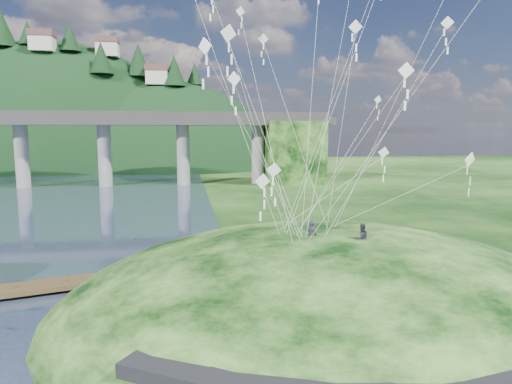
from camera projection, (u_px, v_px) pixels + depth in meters
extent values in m
plane|color=black|center=(203.00, 330.00, 25.83)|extent=(320.00, 320.00, 0.00)
ellipsoid|color=black|center=(327.00, 330.00, 29.22)|extent=(36.00, 32.00, 13.00)
cube|color=black|center=(171.00, 372.00, 17.49)|extent=(4.32, 3.62, 0.71)
cylinder|color=gray|center=(22.00, 155.00, 88.51)|extent=(2.60, 2.60, 13.00)
cylinder|color=gray|center=(105.00, 154.00, 90.91)|extent=(2.60, 2.60, 13.00)
cylinder|color=gray|center=(183.00, 153.00, 93.31)|extent=(2.60, 2.60, 13.00)
cylinder|color=gray|center=(258.00, 153.00, 95.70)|extent=(2.60, 2.60, 13.00)
cube|color=black|center=(293.00, 152.00, 96.86)|extent=(12.00, 11.00, 13.00)
ellipsoid|color=black|center=(59.00, 185.00, 143.77)|extent=(96.00, 68.00, 88.00)
ellipsoid|color=black|center=(171.00, 199.00, 141.89)|extent=(76.00, 56.00, 72.00)
cone|color=black|center=(1.00, 27.00, 125.01)|extent=(8.01, 8.01, 10.54)
cone|color=black|center=(27.00, 33.00, 125.73)|extent=(4.97, 4.97, 6.54)
cone|color=black|center=(69.00, 37.00, 125.68)|extent=(5.83, 5.83, 7.67)
cone|color=black|center=(101.00, 58.00, 123.04)|extent=(6.47, 6.47, 8.51)
cone|color=black|center=(138.00, 60.00, 131.14)|extent=(7.13, 7.13, 9.38)
cone|color=black|center=(174.00, 70.00, 128.30)|extent=(6.56, 6.56, 8.63)
cone|color=black|center=(195.00, 74.00, 134.71)|extent=(4.88, 4.88, 6.42)
cube|color=beige|center=(42.00, 44.00, 122.99)|extent=(6.00, 5.00, 4.00)
cube|color=brown|center=(42.00, 34.00, 122.63)|extent=(6.40, 5.40, 1.60)
cube|color=beige|center=(108.00, 50.00, 131.35)|extent=(6.00, 5.00, 4.00)
cube|color=brown|center=(107.00, 40.00, 130.98)|extent=(6.40, 5.40, 1.60)
cube|color=beige|center=(157.00, 78.00, 128.76)|extent=(6.00, 5.00, 4.00)
cube|color=brown|center=(156.00, 68.00, 128.40)|extent=(6.40, 5.40, 1.60)
cube|color=#382A17|center=(66.00, 283.00, 32.29)|extent=(14.45, 6.03, 0.36)
cylinder|color=#382A17|center=(17.00, 293.00, 31.06)|extent=(0.31, 0.31, 1.03)
cylinder|color=#382A17|center=(66.00, 287.00, 32.32)|extent=(0.31, 0.31, 1.03)
cylinder|color=#382A17|center=(111.00, 281.00, 33.59)|extent=(0.31, 0.31, 1.03)
cylinder|color=#382A17|center=(153.00, 275.00, 34.85)|extent=(0.31, 0.31, 1.03)
imported|color=#242530|center=(311.00, 220.00, 27.30)|extent=(0.77, 0.67, 1.77)
imported|color=#242530|center=(362.00, 224.00, 26.54)|extent=(0.92, 0.74, 1.79)
cube|color=white|center=(355.00, 27.00, 22.57)|extent=(0.61, 0.39, 0.67)
cube|color=white|center=(355.00, 37.00, 22.63)|extent=(0.09, 0.04, 0.40)
cube|color=white|center=(355.00, 47.00, 22.70)|extent=(0.09, 0.04, 0.40)
cube|color=white|center=(355.00, 57.00, 22.76)|extent=(0.09, 0.04, 0.40)
cube|color=white|center=(378.00, 100.00, 37.58)|extent=(0.69, 0.24, 0.70)
cube|color=white|center=(378.00, 106.00, 37.64)|extent=(0.09, 0.06, 0.41)
cube|color=white|center=(378.00, 112.00, 37.71)|extent=(0.09, 0.06, 0.41)
cube|color=white|center=(377.00, 118.00, 37.78)|extent=(0.09, 0.06, 0.41)
cube|color=white|center=(406.00, 70.00, 23.01)|extent=(0.82, 0.25, 0.83)
cube|color=white|center=(406.00, 82.00, 23.09)|extent=(0.11, 0.03, 0.48)
cube|color=white|center=(405.00, 94.00, 23.17)|extent=(0.11, 0.03, 0.48)
cube|color=white|center=(405.00, 106.00, 23.25)|extent=(0.11, 0.03, 0.48)
cube|color=white|center=(470.00, 160.00, 25.86)|extent=(0.82, 0.37, 0.85)
cube|color=white|center=(469.00, 170.00, 25.94)|extent=(0.10, 0.09, 0.50)
cube|color=white|center=(468.00, 181.00, 26.02)|extent=(0.10, 0.09, 0.50)
cube|color=white|center=(468.00, 192.00, 26.11)|extent=(0.10, 0.09, 0.50)
cube|color=white|center=(240.00, 11.00, 34.44)|extent=(0.71, 0.26, 0.72)
cube|color=white|center=(240.00, 19.00, 34.51)|extent=(0.09, 0.07, 0.42)
cube|color=white|center=(240.00, 26.00, 34.58)|extent=(0.09, 0.07, 0.42)
cube|color=white|center=(240.00, 33.00, 34.65)|extent=(0.09, 0.07, 0.42)
cube|color=white|center=(211.00, 0.00, 32.27)|extent=(0.11, 0.06, 0.51)
cube|color=white|center=(211.00, 9.00, 32.35)|extent=(0.11, 0.06, 0.51)
cube|color=white|center=(211.00, 18.00, 32.44)|extent=(0.11, 0.06, 0.51)
cube|color=white|center=(319.00, 0.00, 25.71)|extent=(0.09, 0.04, 0.40)
cube|color=white|center=(205.00, 46.00, 18.33)|extent=(0.51, 0.54, 0.70)
cube|color=white|center=(205.00, 59.00, 18.40)|extent=(0.08, 0.07, 0.41)
cube|color=white|center=(205.00, 72.00, 18.47)|extent=(0.08, 0.07, 0.41)
cube|color=white|center=(205.00, 84.00, 18.53)|extent=(0.08, 0.07, 0.41)
cube|color=white|center=(234.00, 79.00, 23.28)|extent=(0.66, 0.45, 0.75)
cube|color=white|center=(234.00, 90.00, 23.35)|extent=(0.10, 0.05, 0.44)
cube|color=white|center=(234.00, 100.00, 23.42)|extent=(0.10, 0.05, 0.44)
cube|color=white|center=(234.00, 111.00, 23.50)|extent=(0.10, 0.05, 0.44)
cube|color=white|center=(263.00, 181.00, 23.37)|extent=(0.82, 0.30, 0.83)
cube|color=white|center=(263.00, 193.00, 23.45)|extent=(0.10, 0.08, 0.49)
cube|color=white|center=(263.00, 204.00, 23.53)|extent=(0.10, 0.08, 0.49)
cube|color=white|center=(263.00, 216.00, 23.61)|extent=(0.10, 0.08, 0.49)
cube|color=white|center=(228.00, 33.00, 20.62)|extent=(0.77, 0.31, 0.78)
cube|color=white|center=(228.00, 46.00, 20.69)|extent=(0.09, 0.08, 0.46)
cube|color=white|center=(229.00, 59.00, 20.77)|extent=(0.09, 0.08, 0.46)
cube|color=white|center=(229.00, 72.00, 20.85)|extent=(0.09, 0.08, 0.46)
cube|color=white|center=(447.00, 23.00, 26.15)|extent=(0.59, 0.48, 0.72)
cube|color=white|center=(447.00, 32.00, 26.22)|extent=(0.09, 0.06, 0.42)
cube|color=white|center=(446.00, 41.00, 26.29)|extent=(0.09, 0.06, 0.42)
cube|color=white|center=(446.00, 50.00, 26.36)|extent=(0.09, 0.06, 0.42)
cube|color=white|center=(274.00, 170.00, 24.80)|extent=(0.84, 0.31, 0.81)
cube|color=white|center=(274.00, 181.00, 24.88)|extent=(0.11, 0.06, 0.49)
cube|color=white|center=(274.00, 192.00, 24.97)|extent=(0.11, 0.06, 0.49)
cube|color=white|center=(274.00, 202.00, 25.05)|extent=(0.11, 0.06, 0.49)
cube|color=white|center=(384.00, 153.00, 32.49)|extent=(0.87, 0.30, 0.84)
cube|color=white|center=(383.00, 161.00, 32.57)|extent=(0.11, 0.07, 0.50)
cube|color=white|center=(383.00, 170.00, 32.65)|extent=(0.11, 0.07, 0.50)
cube|color=white|center=(383.00, 178.00, 32.74)|extent=(0.11, 0.07, 0.50)
cube|color=white|center=(263.00, 39.00, 35.23)|extent=(0.81, 0.29, 0.78)
cube|color=white|center=(263.00, 47.00, 35.31)|extent=(0.11, 0.05, 0.47)
cube|color=white|center=(263.00, 54.00, 35.38)|extent=(0.11, 0.05, 0.47)
cube|color=white|center=(263.00, 62.00, 35.46)|extent=(0.11, 0.05, 0.47)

